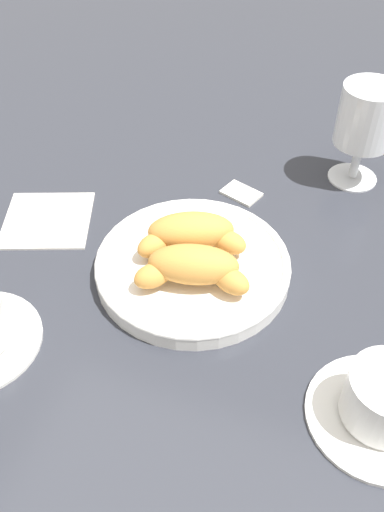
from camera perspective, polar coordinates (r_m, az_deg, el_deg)
ground_plane at (r=0.66m, az=0.97°, el=-1.96°), size 2.20×2.20×0.00m
pastry_plate at (r=0.65m, az=-0.00°, el=-1.11°), size 0.23×0.23×0.02m
croissant_large at (r=0.65m, az=-0.09°, el=2.30°), size 0.13×0.10×0.04m
croissant_small at (r=0.61m, az=0.09°, el=-1.19°), size 0.13×0.09×0.04m
juice_glass_left at (r=0.78m, az=17.30°, el=13.00°), size 0.08×0.08×0.14m
sugar_packet at (r=0.77m, az=5.26°, el=6.46°), size 0.06×0.05×0.01m
folded_napkin at (r=0.75m, az=-14.53°, el=3.66°), size 0.14×0.14×0.01m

